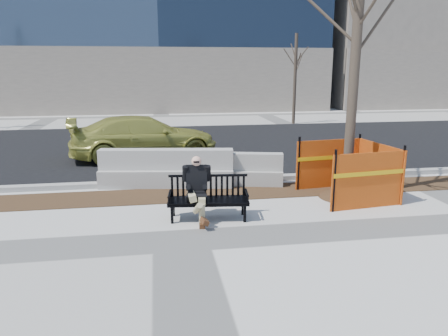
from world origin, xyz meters
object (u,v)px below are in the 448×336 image
at_px(sedan, 145,158).
at_px(jersey_barrier_left, 167,186).
at_px(seated_man, 197,218).
at_px(bench, 209,219).
at_px(tree_fence, 346,197).
at_px(jersey_barrier_right, 226,184).

bearing_deg(sedan, jersey_barrier_left, 179.96).
bearing_deg(jersey_barrier_left, sedan, 108.20).
height_order(seated_man, sedan, sedan).
bearing_deg(bench, jersey_barrier_left, 112.57).
height_order(seated_man, jersey_barrier_left, seated_man).
xyz_separation_m(bench, sedan, (-1.31, 5.91, 0.00)).
distance_m(bench, sedan, 6.05).
bearing_deg(jersey_barrier_left, bench, -65.28).
relative_size(bench, tree_fence, 0.24).
bearing_deg(seated_man, jersey_barrier_right, 74.18).
relative_size(bench, jersey_barrier_right, 0.56).
height_order(bench, seated_man, seated_man).
height_order(bench, jersey_barrier_right, bench).
distance_m(seated_man, jersey_barrier_right, 2.54).
distance_m(bench, jersey_barrier_left, 2.57).
height_order(bench, jersey_barrier_left, jersey_barrier_left).
relative_size(tree_fence, sedan, 1.38).
bearing_deg(sedan, tree_fence, -147.57).
bearing_deg(bench, sedan, 108.81).
bearing_deg(jersey_barrier_right, tree_fence, -18.28).
relative_size(bench, sedan, 0.34).
distance_m(tree_fence, jersey_barrier_right, 2.90).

